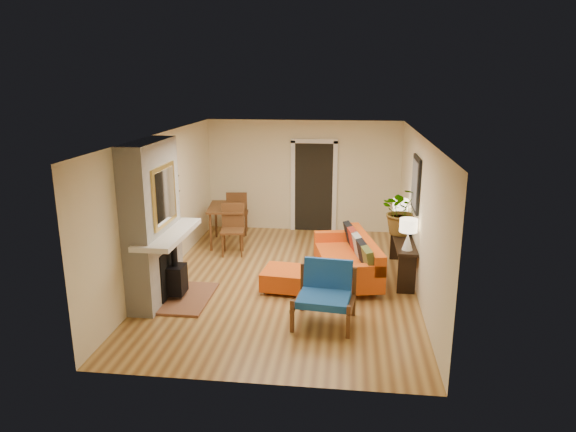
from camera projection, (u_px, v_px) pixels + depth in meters
The scene contains 10 objects.
room_shell at pixel (328, 185), 11.38m from camera, with size 6.50×6.50×6.50m.
fireplace at pixel (155, 226), 8.19m from camera, with size 1.09×1.68×2.60m.
sofa at pixel (351, 259), 9.29m from camera, with size 1.31×2.22×0.82m.
ottoman at pixel (285, 278), 8.81m from camera, with size 0.79×0.79×0.36m.
blue_chair at pixel (326, 290), 7.62m from camera, with size 0.94×0.93×0.90m.
dining_table at pixel (231, 214), 11.14m from camera, with size 0.99×1.96×1.04m.
console_table at pixel (403, 245), 9.35m from camera, with size 0.34×1.85×0.72m.
lamp_near at pixel (408, 231), 8.57m from camera, with size 0.30×0.30×0.54m.
lamp_far at pixel (400, 209), 9.96m from camera, with size 0.30×0.30×0.54m.
houseplant at pixel (403, 210), 9.41m from camera, with size 0.81×0.70×0.90m, color #1E5919.
Camera 1 is at (1.04, -8.56, 3.53)m, focal length 32.00 mm.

